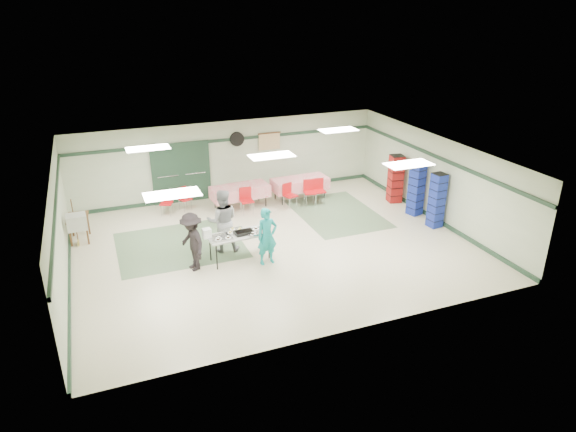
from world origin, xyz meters
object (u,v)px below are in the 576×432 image
object	(u,v)px
volunteer_teal	(267,236)
office_printer	(77,222)
volunteer_grey	(222,221)
chair_loose_b	(167,200)
dining_table_a	(300,183)
chair_b	(289,193)
chair_a	(309,189)
printer_table	(78,220)
dining_table_b	(240,191)
crate_stack_blue_a	(437,201)
chair_d	(246,198)
chair_c	(319,188)
crate_stack_red	(395,179)
chair_loose_a	(183,196)
crate_stack_blue_b	(416,188)
volunteer_dark	(192,242)
broom	(75,221)
serving_table	(239,236)

from	to	relation	value
volunteer_teal	office_printer	distance (m)	5.26
volunteer_grey	chair_loose_b	bearing A→B (deg)	-61.00
dining_table_a	chair_b	world-z (taller)	chair_b
chair_a	printer_table	distance (m)	7.46
printer_table	office_printer	world-z (taller)	office_printer
dining_table_b	crate_stack_blue_a	bearing A→B (deg)	-41.02
dining_table_a	chair_d	distance (m)	2.23
dining_table_b	chair_b	distance (m)	1.65
office_printer	volunteer_grey	bearing A→B (deg)	-21.43
office_printer	dining_table_b	bearing A→B (deg)	15.80
chair_c	office_printer	xyz separation A→B (m)	(-7.80, -1.14, 0.43)
chair_loose_b	crate_stack_red	world-z (taller)	crate_stack_red
volunteer_grey	crate_stack_blue_a	distance (m)	6.59
chair_loose_a	crate_stack_blue_b	bearing A→B (deg)	-47.18
volunteer_dark	broom	world-z (taller)	volunteer_dark
broom	office_printer	bearing A→B (deg)	-71.19
volunteer_teal	volunteer_dark	size ratio (longest dim) A/B	0.99
chair_b	chair_loose_a	bearing A→B (deg)	146.32
volunteer_teal	dining_table_b	distance (m)	4.18
chair_a	volunteer_grey	bearing A→B (deg)	-135.68
dining_table_b	chair_b	xyz separation A→B (m)	(1.55, -0.57, -0.06)
volunteer_dark	crate_stack_red	bearing A→B (deg)	93.12
crate_stack_blue_b	volunteer_grey	bearing A→B (deg)	-177.52
serving_table	office_printer	size ratio (longest dim) A/B	3.38
chair_a	chair_c	distance (m)	0.35
dining_table_b	printer_table	bearing A→B (deg)	-176.00
chair_loose_a	volunteer_grey	bearing A→B (deg)	-105.28
printer_table	chair_d	bearing A→B (deg)	6.29
chair_a	office_printer	bearing A→B (deg)	-160.21
volunteer_grey	crate_stack_blue_a	xyz separation A→B (m)	(6.54, -0.80, -0.04)
printer_table	broom	world-z (taller)	broom
dining_table_b	crate_stack_red	world-z (taller)	crate_stack_red
serving_table	dining_table_a	size ratio (longest dim) A/B	0.89
volunteer_teal	printer_table	world-z (taller)	volunteer_teal
serving_table	office_printer	world-z (taller)	office_printer
volunteer_grey	chair_d	xyz separation A→B (m)	(1.42, 2.42, -0.37)
chair_loose_a	broom	bearing A→B (deg)	-178.62
volunteer_teal	crate_stack_blue_b	xyz separation A→B (m)	(5.64, 1.44, 0.12)
dining_table_b	chair_a	distance (m)	2.39
crate_stack_red	printer_table	world-z (taller)	crate_stack_red
volunteer_teal	broom	world-z (taller)	volunteer_teal
chair_b	chair_d	distance (m)	1.51
chair_d	serving_table	bearing A→B (deg)	-108.51
chair_loose_b	chair_b	bearing A→B (deg)	11.18
serving_table	chair_loose_b	size ratio (longest dim) A/B	2.19
crate_stack_blue_a	broom	xyz separation A→B (m)	(-10.38, 2.74, -0.14)
serving_table	printer_table	size ratio (longest dim) A/B	1.92
chair_a	office_printer	distance (m)	7.55
serving_table	crate_stack_blue_b	bearing A→B (deg)	4.73
chair_a	chair_b	size ratio (longest dim) A/B	1.03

